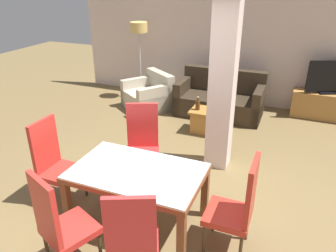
{
  "coord_description": "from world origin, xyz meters",
  "views": [
    {
      "loc": [
        1.49,
        -2.74,
        2.7
      ],
      "look_at": [
        0.0,
        0.92,
        0.87
      ],
      "focal_mm": 35.0,
      "sensor_mm": 36.0,
      "label": 1
    }
  ],
  "objects_px": {
    "tv_stand": "(325,106)",
    "tv_screen": "(331,77)",
    "dining_chair_far_left": "(143,142)",
    "bottle": "(198,105)",
    "dining_table": "(137,182)",
    "dining_chair_head_left": "(54,161)",
    "dining_chair_near_right": "(132,239)",
    "floor_lamp": "(139,34)",
    "sofa": "(220,100)",
    "armchair": "(149,96)",
    "dining_chair_head_right": "(238,206)",
    "coffee_table": "(207,121)",
    "dining_chair_near_left": "(60,223)"
  },
  "relations": [
    {
      "from": "dining_chair_head_right",
      "to": "bottle",
      "type": "bearing_deg",
      "value": 25.44
    },
    {
      "from": "dining_chair_head_left",
      "to": "armchair",
      "type": "distance_m",
      "value": 3.4
    },
    {
      "from": "dining_chair_far_left",
      "to": "dining_chair_head_left",
      "type": "xyz_separation_m",
      "value": [
        -0.8,
        -0.87,
        0.0
      ]
    },
    {
      "from": "tv_stand",
      "to": "tv_screen",
      "type": "relative_size",
      "value": 1.45
    },
    {
      "from": "dining_chair_head_right",
      "to": "coffee_table",
      "type": "xyz_separation_m",
      "value": [
        -1.09,
        2.7,
        -0.35
      ]
    },
    {
      "from": "dining_table",
      "to": "floor_lamp",
      "type": "relative_size",
      "value": 0.84
    },
    {
      "from": "sofa",
      "to": "dining_table",
      "type": "bearing_deg",
      "value": 89.1
    },
    {
      "from": "dining_table",
      "to": "tv_screen",
      "type": "bearing_deg",
      "value": 63.6
    },
    {
      "from": "dining_chair_near_right",
      "to": "tv_stand",
      "type": "xyz_separation_m",
      "value": [
        1.73,
        5.05,
        -0.3
      ]
    },
    {
      "from": "bottle",
      "to": "armchair",
      "type": "bearing_deg",
      "value": 152.01
    },
    {
      "from": "dining_chair_far_left",
      "to": "tv_stand",
      "type": "relative_size",
      "value": 0.87
    },
    {
      "from": "armchair",
      "to": "bottle",
      "type": "distance_m",
      "value": 1.53
    },
    {
      "from": "dining_chair_far_left",
      "to": "dining_chair_near_right",
      "type": "xyz_separation_m",
      "value": [
        0.74,
        -1.69,
        0.0
      ]
    },
    {
      "from": "dining_chair_near_right",
      "to": "floor_lamp",
      "type": "xyz_separation_m",
      "value": [
        -2.31,
        4.77,
        0.92
      ]
    },
    {
      "from": "dining_chair_far_left",
      "to": "bottle",
      "type": "height_order",
      "value": "dining_chair_far_left"
    },
    {
      "from": "tv_screen",
      "to": "sofa",
      "type": "bearing_deg",
      "value": -8.79
    },
    {
      "from": "dining_chair_near_left",
      "to": "tv_screen",
      "type": "height_order",
      "value": "tv_screen"
    },
    {
      "from": "dining_table",
      "to": "sofa",
      "type": "height_order",
      "value": "sofa"
    },
    {
      "from": "dining_table",
      "to": "bottle",
      "type": "xyz_separation_m",
      "value": [
        -0.13,
        2.67,
        -0.04
      ]
    },
    {
      "from": "dining_table",
      "to": "dining_chair_head_left",
      "type": "height_order",
      "value": "dining_chair_head_left"
    },
    {
      "from": "dining_chair_head_left",
      "to": "sofa",
      "type": "distance_m",
      "value": 3.86
    },
    {
      "from": "dining_chair_near_left",
      "to": "dining_table",
      "type": "bearing_deg",
      "value": 90.0
    },
    {
      "from": "dining_chair_head_right",
      "to": "coffee_table",
      "type": "relative_size",
      "value": 1.8
    },
    {
      "from": "dining_chair_far_left",
      "to": "floor_lamp",
      "type": "relative_size",
      "value": 0.63
    },
    {
      "from": "dining_chair_head_right",
      "to": "dining_chair_head_left",
      "type": "bearing_deg",
      "value": 90.0
    },
    {
      "from": "bottle",
      "to": "dining_chair_near_right",
      "type": "bearing_deg",
      "value": -81.9
    },
    {
      "from": "dining_chair_head_left",
      "to": "coffee_table",
      "type": "xyz_separation_m",
      "value": [
        1.23,
        2.7,
        -0.35
      ]
    },
    {
      "from": "dining_chair_near_right",
      "to": "sofa",
      "type": "distance_m",
      "value": 4.49
    },
    {
      "from": "dining_chair_far_left",
      "to": "armchair",
      "type": "xyz_separation_m",
      "value": [
        -1.1,
        2.5,
        -0.3
      ]
    },
    {
      "from": "dining_chair_near_right",
      "to": "armchair",
      "type": "height_order",
      "value": "dining_chair_near_right"
    },
    {
      "from": "dining_chair_near_left",
      "to": "bottle",
      "type": "xyz_separation_m",
      "value": [
        0.24,
        3.56,
        -0.05
      ]
    },
    {
      "from": "dining_chair_near_left",
      "to": "coffee_table",
      "type": "bearing_deg",
      "value": 105.73
    },
    {
      "from": "dining_chair_near_left",
      "to": "armchair",
      "type": "height_order",
      "value": "dining_chair_near_left"
    },
    {
      "from": "bottle",
      "to": "tv_stand",
      "type": "xyz_separation_m",
      "value": [
        2.23,
        1.57,
        -0.26
      ]
    },
    {
      "from": "sofa",
      "to": "tv_stand",
      "type": "relative_size",
      "value": 1.36
    },
    {
      "from": "dining_chair_far_left",
      "to": "armchair",
      "type": "height_order",
      "value": "dining_chair_far_left"
    },
    {
      "from": "dining_chair_head_left",
      "to": "tv_stand",
      "type": "distance_m",
      "value": 5.36
    },
    {
      "from": "dining_chair_head_right",
      "to": "tv_screen",
      "type": "relative_size",
      "value": 1.25
    },
    {
      "from": "sofa",
      "to": "bottle",
      "type": "relative_size",
      "value": 6.97
    },
    {
      "from": "dining_chair_far_left",
      "to": "sofa",
      "type": "xyz_separation_m",
      "value": [
        0.42,
        2.78,
        -0.27
      ]
    },
    {
      "from": "tv_stand",
      "to": "tv_screen",
      "type": "xyz_separation_m",
      "value": [
        0.0,
        0.0,
        0.6
      ]
    },
    {
      "from": "dining_chair_head_left",
      "to": "dining_chair_near_left",
      "type": "distance_m",
      "value": 1.2
    },
    {
      "from": "dining_chair_near_right",
      "to": "dining_chair_head_left",
      "type": "relative_size",
      "value": 1.0
    },
    {
      "from": "dining_chair_near_right",
      "to": "dining_chair_head_left",
      "type": "height_order",
      "value": "same"
    },
    {
      "from": "dining_chair_far_left",
      "to": "dining_chair_head_right",
      "type": "bearing_deg",
      "value": 127.13
    },
    {
      "from": "dining_table",
      "to": "tv_stand",
      "type": "height_order",
      "value": "dining_table"
    },
    {
      "from": "armchair",
      "to": "tv_stand",
      "type": "bearing_deg",
      "value": -130.86
    },
    {
      "from": "tv_screen",
      "to": "floor_lamp",
      "type": "xyz_separation_m",
      "value": [
        -4.04,
        -0.29,
        0.62
      ]
    },
    {
      "from": "dining_chair_near_right",
      "to": "coffee_table",
      "type": "xyz_separation_m",
      "value": [
        -0.31,
        3.52,
        -0.35
      ]
    },
    {
      "from": "dining_chair_far_left",
      "to": "bottle",
      "type": "xyz_separation_m",
      "value": [
        0.24,
        1.79,
        -0.05
      ]
    }
  ]
}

